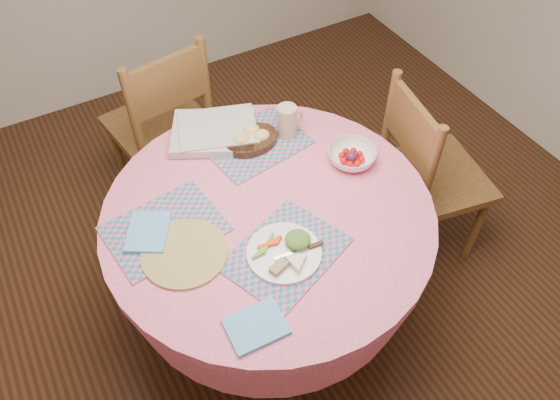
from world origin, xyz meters
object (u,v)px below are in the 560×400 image
Objects in this scene: bread_bowl at (251,138)px; latte_mug at (287,121)px; dining_table at (269,242)px; fruit_bowl at (352,156)px; chair_back at (163,123)px; dinner_plate at (287,252)px; wicker_trivet at (185,253)px; chair_right at (427,173)px.

bread_bowl is 1.65× the size of latte_mug.
dining_table is 6.20× the size of fruit_bowl.
chair_back is 3.81× the size of dinner_plate.
dining_table is 0.40m from wicker_trivet.
chair_right is at bearing -28.04° from latte_mug.
chair_right is at bearing 1.80° from dining_table.
fruit_bowl reaches higher than wicker_trivet.
chair_back is (-0.09, 0.93, -0.04)m from dining_table.
dinner_plate is at bearing -30.26° from wicker_trivet.
chair_right is 0.84m from bread_bowl.
chair_right is 6.91× the size of latte_mug.
fruit_bowl reaches higher than dining_table.
wicker_trivet reaches higher than dining_table.
chair_right is at bearing 15.13° from dinner_plate.
bread_bowl is at bearing 39.99° from wicker_trivet.
chair_right is (0.83, 0.03, -0.05)m from dining_table.
bread_bowl reaches higher than dining_table.
dining_table is 1.28× the size of chair_right.
chair_back is 4.94× the size of fruit_bowl.
dinner_plate is at bearing 115.54° from chair_right.
chair_back is at bearing 119.92° from fruit_bowl.
latte_mug is at bearing 111.67° from chair_back.
latte_mug is 0.30m from fruit_bowl.
fruit_bowl is at bearing -61.62° from latte_mug.
dinner_plate is 1.13× the size of bread_bowl.
bread_bowl is at bearing 99.91° from chair_back.
dining_table is at bearing -171.37° from fruit_bowl.
dinner_plate is (0.05, -1.14, 0.26)m from chair_back.
latte_mug is at bearing 50.53° from dining_table.
chair_right is 4.83× the size of fruit_bowl.
dining_table is 0.47m from fruit_bowl.
dinner_plate reaches higher than dining_table.
chair_right reaches higher than fruit_bowl.
dinner_plate is at bearing -148.96° from fruit_bowl.
bread_bowl is at bearing 171.95° from latte_mug.
fruit_bowl is (0.50, -0.87, 0.26)m from chair_back.
fruit_bowl is (0.14, -0.26, -0.05)m from latte_mug.
bread_bowl is (0.15, 0.56, 0.01)m from dinner_plate.
bread_bowl is (-0.72, 0.32, 0.28)m from chair_right.
dinner_plate is 1.85× the size of latte_mug.
chair_back is 1.03m from wicker_trivet.
bread_bowl is 0.42m from fruit_bowl.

